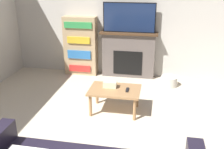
# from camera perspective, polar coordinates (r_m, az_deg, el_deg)

# --- Properties ---
(wall_back) EXTENTS (5.90, 0.06, 2.70)m
(wall_back) POSITION_cam_1_polar(r_m,az_deg,el_deg) (5.79, 2.12, 12.91)
(wall_back) COLOR beige
(wall_back) RESTS_ON ground_plane
(fireplace) EXTENTS (1.25, 0.28, 1.00)m
(fireplace) POSITION_cam_1_polar(r_m,az_deg,el_deg) (5.80, 3.59, 4.37)
(fireplace) COLOR #605651
(fireplace) RESTS_ON ground_plane
(tv) EXTENTS (1.11, 0.03, 0.62)m
(tv) POSITION_cam_1_polar(r_m,az_deg,el_deg) (5.61, 3.75, 12.25)
(tv) COLOR black
(tv) RESTS_ON fireplace
(coffee_table) EXTENTS (0.83, 0.58, 0.40)m
(coffee_table) POSITION_cam_1_polar(r_m,az_deg,el_deg) (4.32, 0.59, -3.90)
(coffee_table) COLOR #A87A4C
(coffee_table) RESTS_ON ground_plane
(tissue_box) EXTENTS (0.22, 0.12, 0.10)m
(tissue_box) POSITION_cam_1_polar(r_m,az_deg,el_deg) (4.35, -0.43, -2.17)
(tissue_box) COLOR beige
(tissue_box) RESTS_ON coffee_table
(remote_control) EXTENTS (0.04, 0.15, 0.02)m
(remote_control) POSITION_cam_1_polar(r_m,az_deg,el_deg) (4.25, 3.34, -3.35)
(remote_control) COLOR black
(remote_control) RESTS_ON coffee_table
(bookshelf) EXTENTS (0.73, 0.29, 1.31)m
(bookshelf) POSITION_cam_1_polar(r_m,az_deg,el_deg) (5.96, -6.83, 6.20)
(bookshelf) COLOR tan
(bookshelf) RESTS_ON ground_plane
(storage_basket) EXTENTS (0.33, 0.33, 0.20)m
(storage_basket) POSITION_cam_1_polar(r_m,az_deg,el_deg) (5.53, 12.31, -1.42)
(storage_basket) COLOR silver
(storage_basket) RESTS_ON ground_plane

